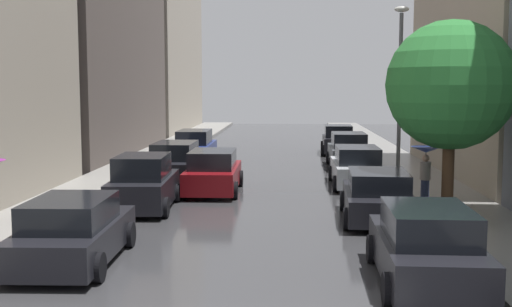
{
  "coord_description": "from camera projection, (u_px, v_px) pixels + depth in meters",
  "views": [
    {
      "loc": [
        1.03,
        -7.18,
        4.07
      ],
      "look_at": [
        -0.54,
        22.58,
        0.87
      ],
      "focal_mm": 44.65,
      "sensor_mm": 36.0,
      "label": 1
    }
  ],
  "objects": [
    {
      "name": "car_midroad",
      "position": [
        213.0,
        173.0,
        24.2
      ],
      "size": [
        2.11,
        4.49,
        1.63
      ],
      "rotation": [
        0.0,
        0.0,
        1.58
      ],
      "color": "maroon",
      "rests_on": "ground"
    },
    {
      "name": "parked_car_left_fourth",
      "position": [
        195.0,
        148.0,
        33.27
      ],
      "size": [
        2.03,
        4.67,
        1.75
      ],
      "rotation": [
        0.0,
        0.0,
        1.58
      ],
      "color": "navy",
      "rests_on": "ground"
    },
    {
      "name": "parked_car_right_second",
      "position": [
        378.0,
        197.0,
        19.14
      ],
      "size": [
        2.3,
        4.39,
        1.53
      ],
      "rotation": [
        0.0,
        0.0,
        1.52
      ],
      "color": "black",
      "rests_on": "ground"
    },
    {
      "name": "ground_plane",
      "position": [
        268.0,
        168.0,
        31.45
      ],
      "size": [
        28.0,
        72.0,
        0.04
      ],
      "primitive_type": "cube",
      "color": "#373739"
    },
    {
      "name": "parked_car_left_third",
      "position": [
        176.0,
        163.0,
        26.78
      ],
      "size": [
        2.08,
        4.67,
        1.71
      ],
      "rotation": [
        0.0,
        0.0,
        1.57
      ],
      "color": "black",
      "rests_on": "ground"
    },
    {
      "name": "parked_car_left_second",
      "position": [
        144.0,
        184.0,
        20.83
      ],
      "size": [
        2.14,
        4.19,
        1.82
      ],
      "rotation": [
        0.0,
        0.0,
        1.61
      ],
      "color": "black",
      "rests_on": "ground"
    },
    {
      "name": "parked_car_left_nearest",
      "position": [
        73.0,
        232.0,
        14.52
      ],
      "size": [
        2.21,
        4.47,
        1.54
      ],
      "rotation": [
        0.0,
        0.0,
        1.6
      ],
      "color": "black",
      "rests_on": "ground"
    },
    {
      "name": "parked_car_right_fourth",
      "position": [
        348.0,
        151.0,
        31.51
      ],
      "size": [
        2.04,
        4.34,
        1.74
      ],
      "rotation": [
        0.0,
        0.0,
        1.57
      ],
      "color": "#474C51",
      "rests_on": "ground"
    },
    {
      "name": "street_tree_right",
      "position": [
        451.0,
        85.0,
        19.06
      ],
      "size": [
        3.9,
        3.9,
        5.88
      ],
      "color": "#513823",
      "rests_on": "sidewalk_right"
    },
    {
      "name": "parked_car_right_nearest",
      "position": [
        426.0,
        248.0,
        13.02
      ],
      "size": [
        2.16,
        4.47,
        1.63
      ],
      "rotation": [
        0.0,
        0.0,
        1.55
      ],
      "color": "black",
      "rests_on": "ground"
    },
    {
      "name": "lamp_post_right",
      "position": [
        400.0,
        81.0,
        26.05
      ],
      "size": [
        0.6,
        0.28,
        7.11
      ],
      "color": "#595B60",
      "rests_on": "sidewalk_right"
    },
    {
      "name": "sidewalk_right",
      "position": [
        401.0,
        167.0,
        31.1
      ],
      "size": [
        3.0,
        72.0,
        0.15
      ],
      "primitive_type": "cube",
      "color": "gray",
      "rests_on": "ground"
    },
    {
      "name": "parked_car_right_third",
      "position": [
        357.0,
        168.0,
        25.64
      ],
      "size": [
        2.1,
        4.51,
        1.63
      ],
      "rotation": [
        0.0,
        0.0,
        1.57
      ],
      "color": "#B2B7BF",
      "rests_on": "ground"
    },
    {
      "name": "building_left_far",
      "position": [
        153.0,
        27.0,
        56.01
      ],
      "size": [
        6.0,
        18.33,
        18.34
      ],
      "primitive_type": "cube",
      "color": "#9E9384",
      "rests_on": "ground"
    },
    {
      "name": "pedestrian_foreground",
      "position": [
        426.0,
        162.0,
        21.24
      ],
      "size": [
        1.02,
        1.02,
        1.88
      ],
      "rotation": [
        0.0,
        0.0,
        3.4
      ],
      "color": "navy",
      "rests_on": "sidewalk_right"
    },
    {
      "name": "sidewalk_left",
      "position": [
        139.0,
        166.0,
        31.78
      ],
      "size": [
        3.0,
        72.0,
        0.15
      ],
      "primitive_type": "cube",
      "color": "gray",
      "rests_on": "ground"
    },
    {
      "name": "parked_car_right_fifth",
      "position": [
        338.0,
        140.0,
        37.92
      ],
      "size": [
        2.07,
        4.07,
        1.71
      ],
      "rotation": [
        0.0,
        0.0,
        1.54
      ],
      "color": "black",
      "rests_on": "ground"
    }
  ]
}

